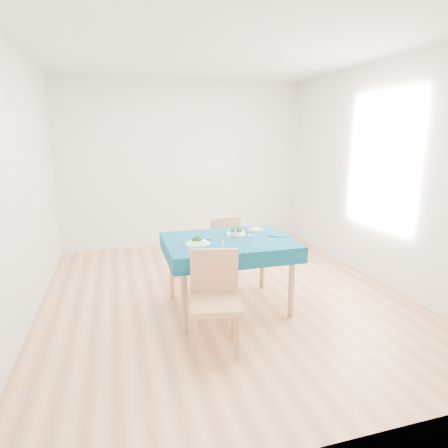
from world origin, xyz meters
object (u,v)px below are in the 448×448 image
object	(u,v)px
chair_near	(215,293)
chair_far	(221,244)
table	(228,274)
bowl_far	(237,231)
bowl_near	(198,240)
side_plate	(256,230)

from	to	relation	value
chair_near	chair_far	xyz separation A→B (m)	(0.49, 1.57, -0.06)
table	bowl_far	xyz separation A→B (m)	(0.15, 0.17, 0.41)
chair_far	bowl_near	world-z (taller)	chair_far
bowl_near	side_plate	world-z (taller)	bowl_near
side_plate	chair_far	bearing A→B (deg)	118.39
table	bowl_far	bearing A→B (deg)	47.77
chair_far	side_plate	size ratio (longest dim) A/B	5.08
bowl_far	chair_far	bearing A→B (deg)	90.75
chair_near	side_plate	xyz separation A→B (m)	(0.77, 1.06, 0.24)
table	bowl_near	world-z (taller)	bowl_near
bowl_near	bowl_far	bearing A→B (deg)	26.86
bowl_near	side_plate	distance (m)	0.85
bowl_near	side_plate	size ratio (longest dim) A/B	1.31
table	chair_far	world-z (taller)	chair_far
bowl_far	side_plate	size ratio (longest dim) A/B	1.23
table	bowl_near	xyz separation A→B (m)	(-0.34, -0.08, 0.42)
table	side_plate	bearing A→B (deg)	34.84
table	chair_far	distance (m)	0.82
chair_near	chair_far	size ratio (longest dim) A/B	1.12
table	chair_far	size ratio (longest dim) A/B	1.39
bowl_near	side_plate	bearing A→B (deg)	26.21
bowl_far	side_plate	xyz separation A→B (m)	(0.27, 0.13, -0.03)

